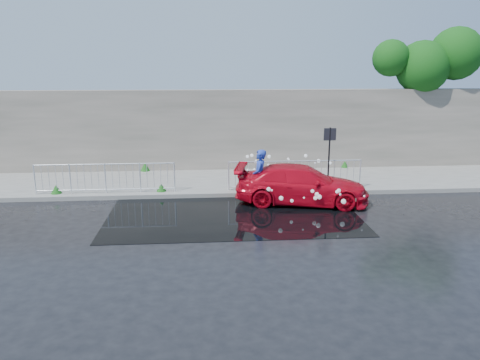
# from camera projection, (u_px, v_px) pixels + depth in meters

# --- Properties ---
(ground) EXTENTS (90.00, 90.00, 0.00)m
(ground) POSITION_uv_depth(u_px,v_px,m) (218.00, 224.00, 14.25)
(ground) COLOR black
(ground) RESTS_ON ground
(pavement) EXTENTS (30.00, 4.00, 0.15)m
(pavement) POSITION_uv_depth(u_px,v_px,m) (214.00, 182.00, 19.07)
(pavement) COLOR #5F5F5B
(pavement) RESTS_ON ground
(curb) EXTENTS (30.00, 0.25, 0.16)m
(curb) POSITION_uv_depth(u_px,v_px,m) (216.00, 195.00, 17.14)
(curb) COLOR #5F5F5B
(curb) RESTS_ON ground
(retaining_wall) EXTENTS (30.00, 0.60, 3.50)m
(retaining_wall) POSITION_uv_depth(u_px,v_px,m) (212.00, 130.00, 20.76)
(retaining_wall) COLOR #5D594E
(retaining_wall) RESTS_ON pavement
(puddle) EXTENTS (8.00, 5.00, 0.01)m
(puddle) POSITION_uv_depth(u_px,v_px,m) (233.00, 213.00, 15.26)
(puddle) COLOR black
(puddle) RESTS_ON ground
(sign_post) EXTENTS (0.45, 0.06, 2.50)m
(sign_post) POSITION_uv_depth(u_px,v_px,m) (329.00, 149.00, 17.16)
(sign_post) COLOR black
(sign_post) RESTS_ON ground
(tree) EXTENTS (5.00, 2.38, 6.38)m
(tree) POSITION_uv_depth(u_px,v_px,m) (432.00, 61.00, 21.01)
(tree) COLOR #332114
(tree) RESTS_ON ground
(railing_left) EXTENTS (5.05, 0.05, 1.10)m
(railing_left) POSITION_uv_depth(u_px,v_px,m) (105.00, 177.00, 17.01)
(railing_left) COLOR silver
(railing_left) RESTS_ON pavement
(railing_right) EXTENTS (5.05, 0.05, 1.10)m
(railing_right) POSITION_uv_depth(u_px,v_px,m) (295.00, 174.00, 17.55)
(railing_right) COLOR silver
(railing_right) RESTS_ON pavement
(weeds) EXTENTS (12.17, 3.93, 0.37)m
(weeds) POSITION_uv_depth(u_px,v_px,m) (209.00, 179.00, 18.58)
(weeds) COLOR #124614
(weeds) RESTS_ON pavement
(water_spray) EXTENTS (3.52, 5.65, 1.05)m
(water_spray) POSITION_uv_depth(u_px,v_px,m) (297.00, 179.00, 17.13)
(water_spray) COLOR white
(water_spray) RESTS_ON ground
(red_car) EXTENTS (4.87, 2.75, 1.33)m
(red_car) POSITION_uv_depth(u_px,v_px,m) (302.00, 185.00, 16.26)
(red_car) COLOR #BA0719
(red_car) RESTS_ON ground
(person) EXTENTS (0.60, 0.78, 1.91)m
(person) POSITION_uv_depth(u_px,v_px,m) (259.00, 177.00, 16.13)
(person) COLOR #2138A5
(person) RESTS_ON ground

